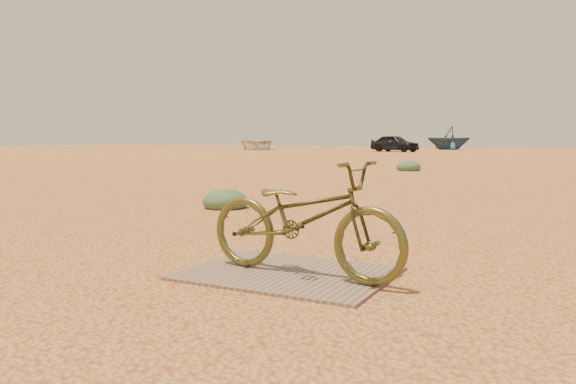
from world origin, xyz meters
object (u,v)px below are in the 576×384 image
at_px(bicycle, 304,218).
at_px(boat_far_left, 449,138).
at_px(car, 395,143).
at_px(boat_near_left, 256,142).
at_px(plywood_board, 288,273).

relative_size(bicycle, boat_far_left, 0.41).
xyz_separation_m(car, boat_far_left, (2.07, 9.08, 0.40)).
bearing_deg(boat_near_left, car, -40.23).
bearing_deg(car, boat_near_left, 98.98).
relative_size(bicycle, car, 0.44).
bearing_deg(car, boat_far_left, 4.40).
bearing_deg(car, bicycle, -147.12).
relative_size(plywood_board, car, 0.41).
bearing_deg(boat_near_left, bicycle, -90.97).
distance_m(bicycle, boat_near_left, 45.04).
height_order(bicycle, boat_far_left, boat_far_left).
xyz_separation_m(plywood_board, boat_far_left, (-8.08, 45.76, 1.00)).
bearing_deg(bicycle, boat_near_left, 36.17).
bearing_deg(bicycle, car, 20.82).
relative_size(boat_near_left, boat_far_left, 1.57).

